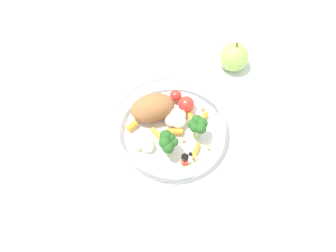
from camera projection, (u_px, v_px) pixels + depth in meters
ground_plane at (173, 128)px, 0.72m from camera, size 2.40×2.40×0.00m
food_container at (166, 123)px, 0.69m from camera, size 0.22×0.22×0.07m
loose_apple at (234, 57)px, 0.78m from camera, size 0.07×0.07×0.08m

